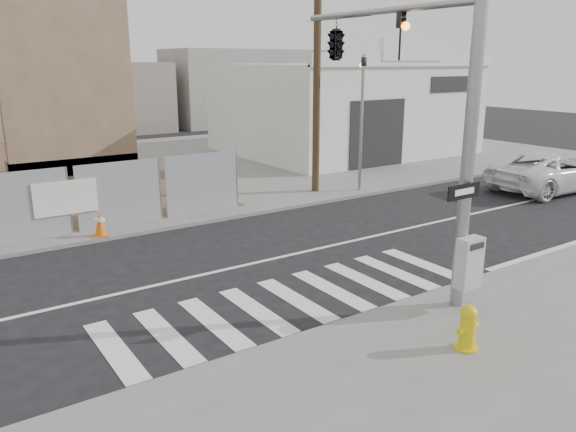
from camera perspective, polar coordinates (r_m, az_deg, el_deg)
ground at (r=14.43m, az=-4.90°, el=-5.13°), size 100.00×100.00×0.00m
sidewalk_far at (r=27.11m, az=-19.57°, el=3.92°), size 50.00×20.00×0.12m
signal_pole at (r=13.31m, az=8.84°, el=14.08°), size 0.96×5.87×7.00m
far_signal_pole at (r=21.99m, az=7.54°, el=11.20°), size 0.16×0.20×5.60m
concrete_wall_right at (r=26.66m, az=-21.31°, el=10.80°), size 5.50×1.30×8.00m
auto_shop at (r=32.29m, az=5.65°, el=10.89°), size 12.00×10.20×5.95m
utility_pole_right at (r=21.68m, az=2.98°, el=15.81°), size 1.60×0.28×10.00m
fire_hydrant at (r=10.57m, az=17.81°, el=-10.72°), size 0.51×0.46×0.82m
suv at (r=25.00m, az=25.31°, el=4.13°), size 5.85×3.03×1.58m
traffic_cone_d at (r=17.22m, az=-18.55°, el=-0.76°), size 0.47×0.47×0.75m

